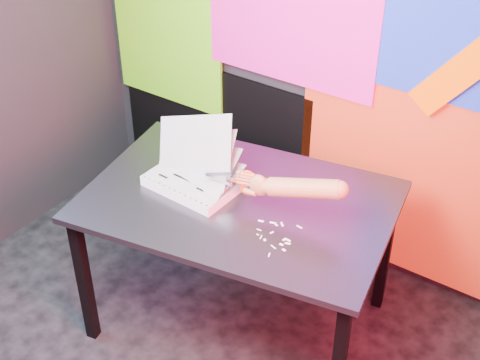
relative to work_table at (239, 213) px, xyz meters
The scene contains 7 objects.
room 0.97m from the work_table, 87.24° to the right, with size 3.01×3.01×2.71m.
backdrop 0.82m from the work_table, 83.00° to the left, with size 2.88×0.05×2.08m.
work_table is the anchor object (origin of this frame).
printout_stack 0.25m from the work_table, behind, with size 0.46×0.31×0.37m.
scissors 0.22m from the work_table, 33.25° to the right, with size 0.22×0.07×0.13m.
hand_forearm 0.36m from the work_table, ahead, with size 0.45×0.16×0.15m.
paper_clippings 0.30m from the work_table, 23.22° to the right, with size 0.20×0.24×0.00m.
Camera 1 is at (1.30, -1.24, 2.50)m, focal length 50.00 mm.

